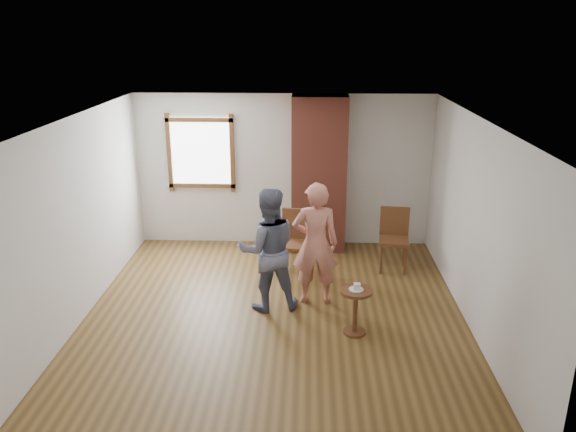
% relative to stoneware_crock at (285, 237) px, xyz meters
% --- Properties ---
extents(ground, '(5.50, 5.50, 0.00)m').
position_rel_stoneware_crock_xyz_m(ground, '(-0.04, -2.40, -0.23)').
color(ground, brown).
rests_on(ground, ground).
extents(room_shell, '(5.04, 5.52, 2.62)m').
position_rel_stoneware_crock_xyz_m(room_shell, '(-0.09, -1.79, 1.58)').
color(room_shell, silver).
rests_on(room_shell, ground).
extents(brick_chimney, '(0.90, 0.50, 2.60)m').
position_rel_stoneware_crock_xyz_m(brick_chimney, '(0.56, 0.10, 1.07)').
color(brick_chimney, '#A64D3B').
rests_on(brick_chimney, ground).
extents(stoneware_crock, '(0.41, 0.41, 0.45)m').
position_rel_stoneware_crock_xyz_m(stoneware_crock, '(0.00, 0.00, 0.00)').
color(stoneware_crock, tan).
rests_on(stoneware_crock, ground).
extents(dark_pot, '(0.23, 0.23, 0.17)m').
position_rel_stoneware_crock_xyz_m(dark_pot, '(-0.29, -0.63, -0.14)').
color(dark_pot, black).
rests_on(dark_pot, ground).
extents(dining_chair_left, '(0.53, 0.53, 1.01)m').
position_rel_stoneware_crock_xyz_m(dining_chair_left, '(0.22, -0.97, 0.34)').
color(dining_chair_left, brown).
rests_on(dining_chair_left, ground).
extents(dining_chair_right, '(0.51, 0.51, 0.97)m').
position_rel_stoneware_crock_xyz_m(dining_chair_right, '(1.74, -0.70, 0.32)').
color(dining_chair_right, brown).
rests_on(dining_chair_right, ground).
extents(side_table, '(0.40, 0.40, 0.60)m').
position_rel_stoneware_crock_xyz_m(side_table, '(0.99, -2.73, 0.18)').
color(side_table, brown).
rests_on(side_table, ground).
extents(cake_plate, '(0.18, 0.18, 0.01)m').
position_rel_stoneware_crock_xyz_m(cake_plate, '(0.99, -2.73, 0.38)').
color(cake_plate, white).
rests_on(cake_plate, side_table).
extents(cake_slice, '(0.08, 0.07, 0.06)m').
position_rel_stoneware_crock_xyz_m(cake_slice, '(1.00, -2.73, 0.41)').
color(cake_slice, white).
rests_on(cake_slice, cake_plate).
extents(man, '(0.94, 0.81, 1.69)m').
position_rel_stoneware_crock_xyz_m(man, '(-0.13, -2.09, 0.62)').
color(man, '#141737').
rests_on(man, ground).
extents(person_pink, '(0.64, 0.43, 1.72)m').
position_rel_stoneware_crock_xyz_m(person_pink, '(0.49, -1.90, 0.63)').
color(person_pink, tan).
rests_on(person_pink, ground).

